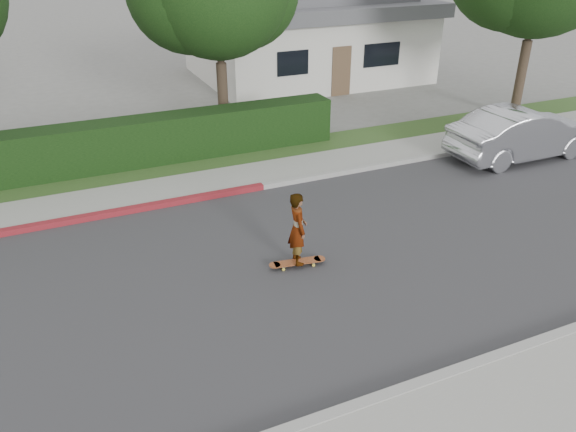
% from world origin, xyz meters
% --- Properties ---
extents(ground, '(120.00, 120.00, 0.00)m').
position_xyz_m(ground, '(0.00, 0.00, 0.00)').
color(ground, slate).
rests_on(ground, ground).
extents(road, '(60.00, 8.00, 0.01)m').
position_xyz_m(road, '(0.00, 0.00, 0.01)').
color(road, '#2D2D30').
rests_on(road, ground).
extents(curb_near, '(60.00, 0.20, 0.15)m').
position_xyz_m(curb_near, '(0.00, -4.10, 0.07)').
color(curb_near, '#9E9E99').
rests_on(curb_near, ground).
extents(curb_far, '(60.00, 0.20, 0.15)m').
position_xyz_m(curb_far, '(0.00, 4.10, 0.07)').
color(curb_far, '#9E9E99').
rests_on(curb_far, ground).
extents(curb_red_section, '(12.00, 0.21, 0.15)m').
position_xyz_m(curb_red_section, '(-5.00, 4.10, 0.08)').
color(curb_red_section, maroon).
rests_on(curb_red_section, ground).
extents(sidewalk_far, '(60.00, 1.60, 0.12)m').
position_xyz_m(sidewalk_far, '(0.00, 5.00, 0.06)').
color(sidewalk_far, gray).
rests_on(sidewalk_far, ground).
extents(planting_strip, '(60.00, 1.60, 0.10)m').
position_xyz_m(planting_strip, '(0.00, 6.60, 0.05)').
color(planting_strip, '#2D4C1E').
rests_on(planting_strip, ground).
extents(hedge, '(15.00, 1.00, 1.50)m').
position_xyz_m(hedge, '(-3.00, 7.20, 0.75)').
color(hedge, black).
rests_on(hedge, ground).
extents(house, '(10.60, 8.60, 4.30)m').
position_xyz_m(house, '(8.00, 16.00, 2.10)').
color(house, beige).
rests_on(house, ground).
extents(skateboard, '(1.28, 0.44, 0.12)m').
position_xyz_m(skateboard, '(0.19, -0.01, 0.11)').
color(skateboard, gold).
rests_on(skateboard, ground).
extents(skateboarder, '(0.47, 0.64, 1.62)m').
position_xyz_m(skateboarder, '(0.19, -0.01, 0.94)').
color(skateboarder, white).
rests_on(skateboarder, skateboard).
extents(car_silver, '(4.89, 1.74, 1.61)m').
position_xyz_m(car_silver, '(9.41, 3.05, 0.80)').
color(car_silver, silver).
rests_on(car_silver, ground).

